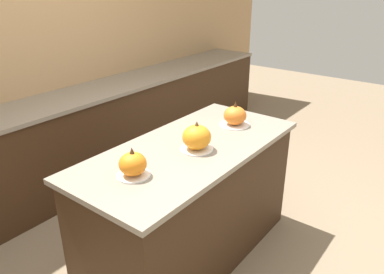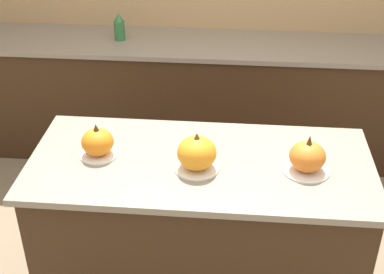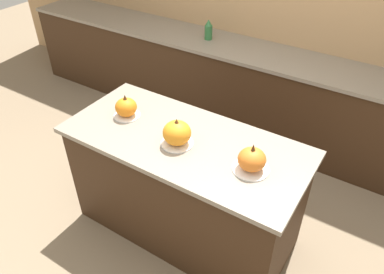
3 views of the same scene
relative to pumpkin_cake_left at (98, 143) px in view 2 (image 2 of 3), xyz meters
name	(u,v)px [view 2 (image 2 of 3)]	position (x,y,z in m)	size (l,w,h in m)	color
kitchen_island	(200,231)	(0.51, -0.01, -0.52)	(1.69, 0.77, 0.90)	#382314
back_counter	(215,99)	(0.51, 1.50, -0.51)	(6.00, 0.60, 0.92)	#382314
pumpkin_cake_left	(98,143)	(0.00, 0.00, 0.00)	(0.19, 0.19, 0.18)	white
pumpkin_cake_center	(197,154)	(0.50, -0.08, 0.01)	(0.22, 0.22, 0.20)	white
pumpkin_cake_right	(307,158)	(1.01, -0.04, 0.00)	(0.23, 0.23, 0.19)	white
bottle_tall	(119,27)	(-0.20, 1.51, 0.05)	(0.08, 0.08, 0.20)	#2D6B38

